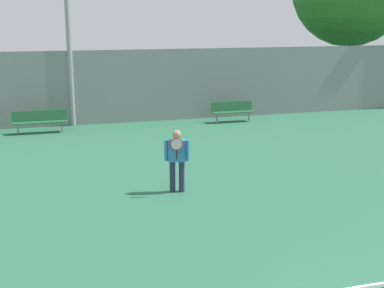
{
  "coord_description": "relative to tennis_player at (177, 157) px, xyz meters",
  "views": [
    {
      "loc": [
        -4.76,
        -5.06,
        4.21
      ],
      "look_at": [
        -0.74,
        8.36,
        0.89
      ],
      "focal_mm": 50.0,
      "sensor_mm": 36.0,
      "label": 1
    }
  ],
  "objects": [
    {
      "name": "tennis_player",
      "position": [
        0.0,
        0.0,
        0.0
      ],
      "size": [
        0.6,
        0.48,
        1.56
      ],
      "rotation": [
        0.0,
        0.0,
        -0.29
      ],
      "color": "#282D47",
      "rests_on": "ground_plane"
    },
    {
      "name": "bench_courtside_near",
      "position": [
        -3.1,
        8.21,
        -0.38
      ],
      "size": [
        2.0,
        0.4,
        0.83
      ],
      "color": "#28663D",
      "rests_on": "ground_plane"
    },
    {
      "name": "bench_courtside_far",
      "position": [
        4.59,
        8.21,
        -0.38
      ],
      "size": [
        1.78,
        0.4,
        0.83
      ],
      "color": "#28663D",
      "rests_on": "ground_plane"
    },
    {
      "name": "back_fence",
      "position": [
        1.49,
        9.32,
        0.59
      ],
      "size": [
        35.32,
        0.06,
        2.96
      ],
      "color": "gray",
      "rests_on": "ground_plane"
    }
  ]
}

